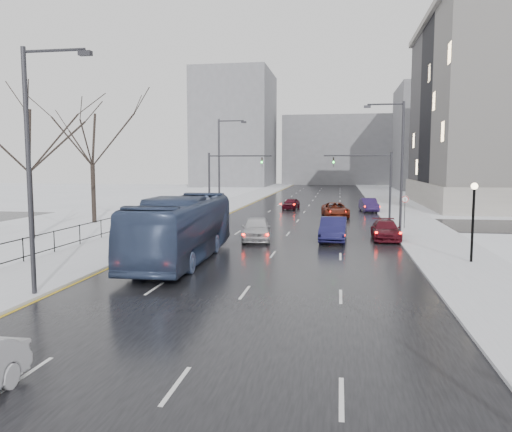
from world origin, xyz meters
The scene contains 25 objects.
road centered at (0.00, 60.00, 0.02)m, with size 16.00×150.00×0.04m, color black.
cross_road centered at (0.00, 48.00, 0.02)m, with size 130.00×10.00×0.04m, color black.
sidewalk_left centered at (-10.50, 60.00, 0.08)m, with size 5.00×150.00×0.16m, color silver.
sidewalk_right centered at (10.50, 60.00, 0.08)m, with size 5.00×150.00×0.16m, color silver.
park_strip centered at (-20.00, 60.00, 0.06)m, with size 14.00×150.00×0.12m, color white.
tree_park_d centered at (-17.80, 34.00, 0.00)m, with size 8.75×8.75×12.50m, color black, non-canonical shape.
tree_park_e centered at (-18.20, 44.00, 0.00)m, with size 9.45×9.45×13.50m, color black, non-canonical shape.
iron_fence centered at (-13.00, 30.00, 0.91)m, with size 0.06×70.00×1.30m.
streetlight_r_mid centered at (8.17, 40.00, 5.62)m, with size 2.95×0.25×10.00m.
streetlight_l_near centered at (-8.17, 20.00, 5.62)m, with size 2.95×0.25×10.00m.
streetlight_l_far centered at (-8.17, 52.00, 5.62)m, with size 2.95×0.25×10.00m.
lamppost_r_mid centered at (11.00, 30.00, 2.94)m, with size 0.36×0.36×4.28m.
mast_signal_right centered at (7.33, 48.00, 4.11)m, with size 6.10×0.33×6.50m.
mast_signal_left centered at (-7.33, 48.00, 4.11)m, with size 6.10×0.33×6.50m.
no_uturn_sign centered at (9.20, 44.00, 2.30)m, with size 0.60×0.06×2.70m.
bldg_far_right centered at (28.00, 115.00, 11.00)m, with size 24.00×20.00×22.00m, color slate.
bldg_far_left centered at (-22.00, 125.00, 14.00)m, with size 18.00×22.00×28.00m, color slate.
bldg_far_center centered at (4.00, 140.00, 9.00)m, with size 30.00×18.00×18.00m, color slate.
bus centered at (-4.80, 28.43, 1.85)m, with size 3.04×12.98×3.62m, color #334264.
sedan_center_near centered at (-1.87, 36.31, 0.88)m, with size 1.98×4.93×1.68m, color #BCBCC0.
sedan_right_near centered at (3.50, 36.93, 0.87)m, with size 1.77×5.07×1.67m, color #171745.
sedan_right_cross centered at (3.50, 53.14, 0.78)m, with size 2.46×5.34×1.48m, color maroon.
sedan_right_far centered at (7.20, 38.26, 0.73)m, with size 1.93×4.74×1.38m, color #4C0D17.
sedan_center_far centered at (-1.80, 61.11, 0.72)m, with size 1.60×3.97×1.35m, color #400B17.
sedan_right_distant centered at (7.20, 59.60, 0.80)m, with size 1.62×4.64×1.53m, color #251746.
Camera 1 is at (3.87, 1.78, 5.44)m, focal length 35.00 mm.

